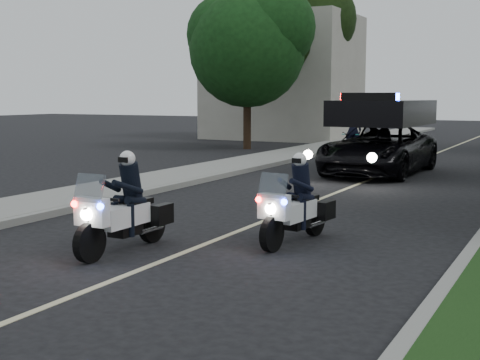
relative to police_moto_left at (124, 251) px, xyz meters
name	(u,v)px	position (x,y,z in m)	size (l,w,h in m)	color
ground	(202,246)	(0.90, 0.93, 0.00)	(120.00, 120.00, 0.00)	black
curb_left	(251,169)	(-3.20, 10.93, 0.07)	(0.20, 60.00, 0.15)	gray
sidewalk_left	(221,167)	(-4.30, 10.93, 0.08)	(2.00, 60.00, 0.16)	gray
building_far	(283,78)	(-9.10, 26.93, 3.50)	(8.00, 6.00, 7.00)	#A8A396
lane_marking	(372,178)	(0.90, 10.93, 0.00)	(0.12, 50.00, 0.01)	#BFB78C
police_moto_left	(124,251)	(0.00, 0.00, 0.00)	(0.66, 1.90, 1.61)	white
police_moto_right	(295,243)	(2.19, 1.83, 0.00)	(0.63, 1.81, 1.53)	silver
police_suv	(378,174)	(0.71, 12.21, 0.00)	(2.62, 5.66, 2.75)	black
bicycle	(352,158)	(-1.64, 16.90, 0.00)	(0.67, 1.92, 1.00)	black
cyclist	(352,158)	(-1.64, 16.90, 0.00)	(0.67, 0.45, 1.87)	black
tree_left_near	(247,149)	(-7.44, 19.05, 0.00)	(5.37, 5.37, 8.95)	#154116
tree_left_far	(288,139)	(-8.43, 26.14, 0.00)	(6.44, 6.44, 10.74)	black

